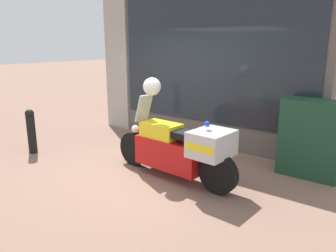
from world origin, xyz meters
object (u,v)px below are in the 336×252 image
at_px(white_helmet, 152,87).
at_px(street_bollard, 31,130).
at_px(paramedic_motorcycle, 179,148).
at_px(utility_cabinet, 311,139).

height_order(white_helmet, street_bollard, white_helmet).
bearing_deg(paramedic_motorcycle, street_bollard, 15.98).
height_order(utility_cabinet, white_helmet, white_helmet).
bearing_deg(white_helmet, street_bollard, -164.30).
xyz_separation_m(white_helmet, street_bollard, (-2.58, -0.73, -1.01)).
bearing_deg(paramedic_motorcycle, white_helmet, 0.00).
relative_size(paramedic_motorcycle, utility_cabinet, 1.87).
relative_size(utility_cabinet, street_bollard, 1.43).
height_order(paramedic_motorcycle, street_bollard, paramedic_motorcycle).
xyz_separation_m(paramedic_motorcycle, street_bollard, (-3.17, -0.69, -0.07)).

